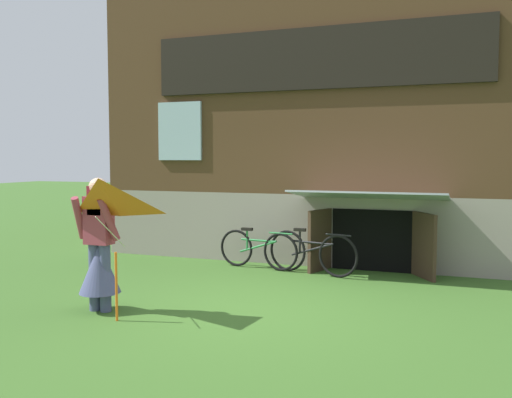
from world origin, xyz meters
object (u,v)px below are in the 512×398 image
kite (99,213)px  bicycle_green (258,249)px  person (99,255)px  bicycle_black (312,252)px

kite → bicycle_green: size_ratio=1.03×
person → bicycle_green: (0.92, 3.26, -0.37)m
person → kite: (0.40, -0.54, 0.60)m
kite → bicycle_black: size_ratio=0.98×
kite → bicycle_black: bearing=67.5°
person → kite: size_ratio=1.07×
person → bicycle_black: 3.68m
person → bicycle_green: person is taller
bicycle_black → bicycle_green: size_ratio=1.06×
person → bicycle_black: bearing=73.5°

